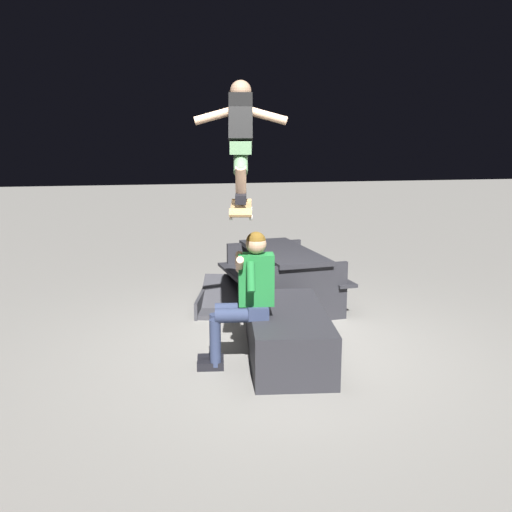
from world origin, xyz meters
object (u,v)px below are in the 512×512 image
skater_airborne (241,135)px  picnic_table_back (283,268)px  person_sitting_on_ledge (245,292)px  skateboard (241,208)px  ledge_box_main (287,335)px  kicker_ramp (228,303)px

skater_airborne → picnic_table_back: skater_airborne is taller
person_sitting_on_ledge → skateboard: skateboard is taller
skater_airborne → picnic_table_back: 2.64m
ledge_box_main → skater_airborne: (0.05, 0.46, 1.99)m
ledge_box_main → person_sitting_on_ledge: bearing=103.0°
person_sitting_on_ledge → skater_airborne: skater_airborne is taller
person_sitting_on_ledge → skater_airborne: bearing=2.6°
person_sitting_on_ledge → skater_airborne: (0.16, 0.01, 1.49)m
kicker_ramp → skater_airborne: bearing=176.8°
picnic_table_back → person_sitting_on_ledge: bearing=157.4°
ledge_box_main → picnic_table_back: picnic_table_back is taller
kicker_ramp → picnic_table_back: size_ratio=0.63×
kicker_ramp → skateboard: bearing=176.7°
skater_airborne → picnic_table_back: (1.81, -0.83, -1.74)m
person_sitting_on_ledge → kicker_ramp: bearing=-2.7°
skater_airborne → picnic_table_back: size_ratio=0.60×
picnic_table_back → kicker_ramp: bearing=92.6°
kicker_ramp → person_sitting_on_ledge: bearing=177.3°
skater_airborne → kicker_ramp: (1.78, -0.10, -2.17)m
person_sitting_on_ledge → picnic_table_back: person_sitting_on_ledge is taller
skateboard → picnic_table_back: skateboard is taller
ledge_box_main → picnic_table_back: bearing=-11.1°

